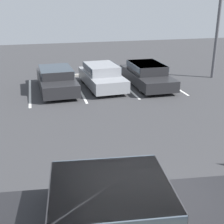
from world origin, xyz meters
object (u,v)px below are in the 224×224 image
parked_sedan_c (147,74)px  wheel_stop_curb (70,76)px  parked_sedan_a (56,79)px  light_post (219,19)px  parked_sedan_b (102,75)px

parked_sedan_c → wheel_stop_curb: (-4.03, 3.09, -0.60)m
parked_sedan_a → light_post: 10.14m
parked_sedan_c → light_post: 5.50m
parked_sedan_b → wheel_stop_curb: parked_sedan_b is taller
parked_sedan_a → wheel_stop_curb: parked_sedan_a is taller
light_post → parked_sedan_b: bearing=-175.5°
parked_sedan_c → wheel_stop_curb: parked_sedan_c is taller
parked_sedan_b → light_post: bearing=91.2°
wheel_stop_curb → parked_sedan_b: bearing=-63.5°
parked_sedan_a → parked_sedan_b: 2.49m
parked_sedan_c → wheel_stop_curb: 5.12m
wheel_stop_curb → parked_sedan_c: bearing=-37.5°
light_post → wheel_stop_curb: 9.63m
parked_sedan_a → parked_sedan_c: 5.07m
light_post → wheel_stop_curb: bearing=164.8°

